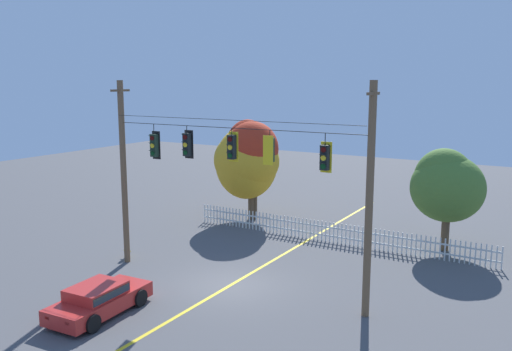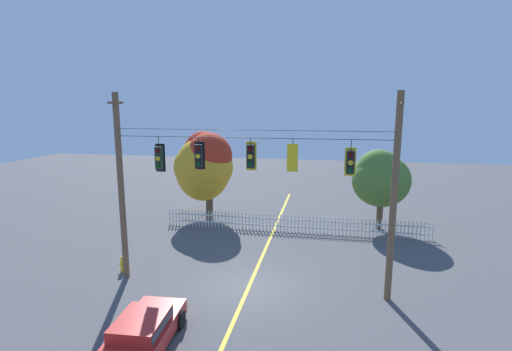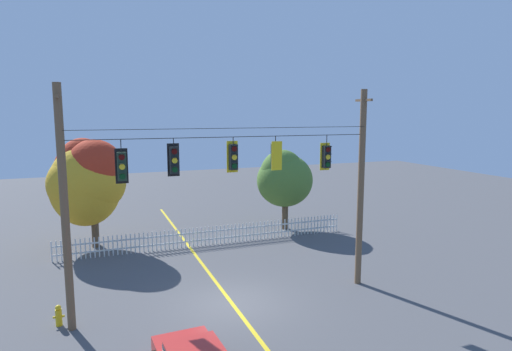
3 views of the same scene
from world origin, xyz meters
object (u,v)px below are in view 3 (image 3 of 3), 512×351
object	(u,v)px
traffic_signal_northbound_primary	(122,166)
traffic_signal_northbound_secondary	(174,160)
autumn_oak_far_east	(284,178)
fire_hydrant	(59,316)
traffic_signal_westbound_side	(276,155)
autumn_maple_mid	(91,175)
traffic_signal_eastbound_side	(326,157)
traffic_signal_southbound_primary	(233,157)
autumn_maple_near_fence	(86,185)

from	to	relation	value
traffic_signal_northbound_primary	traffic_signal_northbound_secondary	world-z (taller)	same
autumn_oak_far_east	fire_hydrant	xyz separation A→B (m)	(-12.73, -8.95, -2.92)
traffic_signal_westbound_side	autumn_maple_mid	distance (m)	12.01
traffic_signal_westbound_side	autumn_maple_mid	xyz separation A→B (m)	(-6.77, 9.77, -1.73)
traffic_signal_northbound_secondary	traffic_signal_eastbound_side	bearing A→B (deg)	-0.01
traffic_signal_westbound_side	traffic_signal_eastbound_side	distance (m)	2.27
traffic_signal_northbound_primary	traffic_signal_southbound_primary	xyz separation A→B (m)	(4.02, -0.00, 0.18)
traffic_signal_northbound_primary	traffic_signal_westbound_side	world-z (taller)	same
traffic_signal_northbound_primary	autumn_oak_far_east	distance (m)	14.21
traffic_signal_northbound_secondary	fire_hydrant	xyz separation A→B (m)	(-4.11, 0.44, -5.37)
traffic_signal_eastbound_side	autumn_maple_mid	bearing A→B (deg)	132.81
traffic_signal_westbound_side	traffic_signal_northbound_secondary	bearing A→B (deg)	179.73
autumn_maple_mid	traffic_signal_westbound_side	bearing A→B (deg)	-55.29
traffic_signal_southbound_primary	autumn_maple_mid	distance (m)	11.11
autumn_maple_near_fence	autumn_maple_mid	world-z (taller)	autumn_maple_mid
traffic_signal_southbound_primary	autumn_oak_far_east	xyz separation A→B (m)	(6.40, 9.39, -2.48)
autumn_maple_mid	fire_hydrant	distance (m)	10.09
autumn_maple_mid	fire_hydrant	xyz separation A→B (m)	(-1.29, -9.31, -3.67)
autumn_maple_mid	traffic_signal_northbound_primary	bearing A→B (deg)	-83.98
traffic_signal_southbound_primary	fire_hydrant	world-z (taller)	traffic_signal_southbound_primary
traffic_signal_eastbound_side	traffic_signal_southbound_primary	bearing A→B (deg)	179.99
traffic_signal_northbound_primary	autumn_maple_near_fence	size ratio (longest dim) A/B	0.27
autumn_oak_far_east	fire_hydrant	bearing A→B (deg)	-144.89
autumn_oak_far_east	traffic_signal_northbound_primary	bearing A→B (deg)	-137.98
traffic_signal_northbound_secondary	traffic_signal_southbound_primary	xyz separation A→B (m)	(2.22, 0.00, 0.03)
traffic_signal_eastbound_side	autumn_maple_near_fence	distance (m)	13.57
traffic_signal_eastbound_side	traffic_signal_northbound_secondary	bearing A→B (deg)	179.99
autumn_maple_mid	fire_hydrant	world-z (taller)	autumn_maple_mid
traffic_signal_eastbound_side	fire_hydrant	world-z (taller)	traffic_signal_eastbound_side
fire_hydrant	traffic_signal_northbound_primary	bearing A→B (deg)	-10.65
autumn_oak_far_east	fire_hydrant	world-z (taller)	autumn_oak_far_east
traffic_signal_eastbound_side	autumn_oak_far_east	size ratio (longest dim) A/B	0.28
traffic_signal_westbound_side	traffic_signal_eastbound_side	bearing A→B (deg)	0.46
autumn_maple_near_fence	fire_hydrant	size ratio (longest dim) A/B	7.49
traffic_signal_northbound_secondary	fire_hydrant	world-z (taller)	traffic_signal_northbound_secondary
traffic_signal_northbound_secondary	autumn_oak_far_east	world-z (taller)	traffic_signal_northbound_secondary
traffic_signal_westbound_side	fire_hydrant	size ratio (longest dim) A/B	1.73
traffic_signal_eastbound_side	autumn_oak_far_east	distance (m)	9.97
traffic_signal_southbound_primary	autumn_maple_mid	xyz separation A→B (m)	(-5.04, 9.75, -1.73)
traffic_signal_northbound_primary	fire_hydrant	bearing A→B (deg)	169.35
traffic_signal_northbound_primary	autumn_oak_far_east	size ratio (longest dim) A/B	0.30
traffic_signal_southbound_primary	autumn_maple_near_fence	xyz separation A→B (m)	(-5.30, 9.66, -2.24)
traffic_signal_eastbound_side	autumn_maple_near_fence	size ratio (longest dim) A/B	0.25
traffic_signal_northbound_secondary	autumn_maple_near_fence	xyz separation A→B (m)	(-3.08, 9.66, -2.21)
traffic_signal_northbound_secondary	traffic_signal_eastbound_side	world-z (taller)	same
autumn_maple_near_fence	traffic_signal_northbound_secondary	bearing A→B (deg)	-72.33
autumn_maple_near_fence	traffic_signal_northbound_primary	bearing A→B (deg)	-82.42
traffic_signal_southbound_primary	traffic_signal_eastbound_side	xyz separation A→B (m)	(3.99, -0.00, -0.13)
autumn_oak_far_east	traffic_signal_northbound_secondary	bearing A→B (deg)	-132.58
autumn_maple_mid	autumn_oak_far_east	distance (m)	11.47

